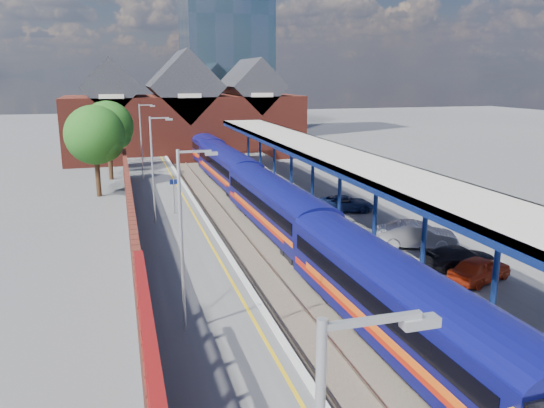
{
  "coord_description": "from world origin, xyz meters",
  "views": [
    {
      "loc": [
        -8.47,
        -12.87,
        10.54
      ],
      "look_at": [
        0.61,
        18.55,
        2.6
      ],
      "focal_mm": 35.0,
      "sensor_mm": 36.0,
      "label": 1
    }
  ],
  "objects": [
    {
      "name": "ground",
      "position": [
        0.0,
        30.0,
        0.0
      ],
      "size": [
        240.0,
        240.0,
        0.0
      ],
      "primitive_type": "plane",
      "color": "#5B5B5E",
      "rests_on": "ground"
    },
    {
      "name": "ballast_bed",
      "position": [
        0.0,
        20.0,
        0.03
      ],
      "size": [
        6.0,
        76.0,
        0.06
      ],
      "primitive_type": "cube",
      "color": "#473D33",
      "rests_on": "ground"
    },
    {
      "name": "rails",
      "position": [
        0.0,
        20.0,
        0.12
      ],
      "size": [
        4.51,
        76.0,
        0.14
      ],
      "color": "slate",
      "rests_on": "ground"
    },
    {
      "name": "left_platform",
      "position": [
        -5.5,
        20.0,
        0.5
      ],
      "size": [
        5.0,
        76.0,
        1.0
      ],
      "primitive_type": "cube",
      "color": "#565659",
      "rests_on": "ground"
    },
    {
      "name": "right_platform",
      "position": [
        6.0,
        20.0,
        0.5
      ],
      "size": [
        6.0,
        76.0,
        1.0
      ],
      "primitive_type": "cube",
      "color": "#565659",
      "rests_on": "ground"
    },
    {
      "name": "coping_left",
      "position": [
        -3.15,
        20.0,
        1.02
      ],
      "size": [
        0.3,
        76.0,
        0.05
      ],
      "primitive_type": "cube",
      "color": "silver",
      "rests_on": "left_platform"
    },
    {
      "name": "coping_right",
      "position": [
        3.15,
        20.0,
        1.02
      ],
      "size": [
        0.3,
        76.0,
        0.05
      ],
      "primitive_type": "cube",
      "color": "silver",
      "rests_on": "right_platform"
    },
    {
      "name": "yellow_line",
      "position": [
        -3.75,
        20.0,
        1.01
      ],
      "size": [
        0.14,
        76.0,
        0.01
      ],
      "primitive_type": "cube",
      "color": "yellow",
      "rests_on": "left_platform"
    },
    {
      "name": "train",
      "position": [
        1.49,
        28.92,
        2.12
      ],
      "size": [
        3.16,
        65.95,
        3.45
      ],
      "color": "#0C0E57",
      "rests_on": "ground"
    },
    {
      "name": "canopy",
      "position": [
        5.48,
        21.95,
        5.25
      ],
      "size": [
        4.5,
        52.0,
        4.48
      ],
      "color": "navy",
      "rests_on": "right_platform"
    },
    {
      "name": "lamp_post_b",
      "position": [
        -6.36,
        6.0,
        4.99
      ],
      "size": [
        1.48,
        0.18,
        7.0
      ],
      "color": "#A5A8AA",
      "rests_on": "left_platform"
    },
    {
      "name": "lamp_post_c",
      "position": [
        -6.36,
        22.0,
        4.99
      ],
      "size": [
        1.48,
        0.18,
        7.0
      ],
      "color": "#A5A8AA",
      "rests_on": "left_platform"
    },
    {
      "name": "lamp_post_d",
      "position": [
        -6.36,
        38.0,
        4.99
      ],
      "size": [
        1.48,
        0.18,
        7.0
      ],
      "color": "#A5A8AA",
      "rests_on": "left_platform"
    },
    {
      "name": "platform_sign",
      "position": [
        -5.0,
        24.0,
        2.69
      ],
      "size": [
        0.55,
        0.08,
        2.5
      ],
      "color": "#A5A8AA",
      "rests_on": "left_platform"
    },
    {
      "name": "brick_wall",
      "position": [
        -8.1,
        13.54,
        2.45
      ],
      "size": [
        0.35,
        50.0,
        3.86
      ],
      "color": "maroon",
      "rests_on": "left_platform"
    },
    {
      "name": "station_building",
      "position": [
        0.0,
        58.0,
        5.45
      ],
      "size": [
        30.0,
        12.12,
        13.78
      ],
      "color": "maroon",
      "rests_on": "ground"
    },
    {
      "name": "glass_tower",
      "position": [
        10.0,
        80.0,
        20.2
      ],
      "size": [
        14.2,
        14.2,
        40.3
      ],
      "color": "slate",
      "rests_on": "ground"
    },
    {
      "name": "tree_near",
      "position": [
        -10.35,
        35.91,
        5.35
      ],
      "size": [
        5.2,
        5.2,
        8.1
      ],
      "color": "#382314",
      "rests_on": "ground"
    },
    {
      "name": "tree_far",
      "position": [
        -9.35,
        43.91,
        5.35
      ],
      "size": [
        5.2,
        5.2,
        8.1
      ],
      "color": "#382314",
      "rests_on": "ground"
    },
    {
      "name": "parked_car_red",
      "position": [
        7.58,
        7.14,
        1.61
      ],
      "size": [
        3.88,
        2.6,
        1.23
      ],
      "primitive_type": "imported",
      "rotation": [
        0.0,
        0.0,
        1.92
      ],
      "color": "#AB280E",
      "rests_on": "right_platform"
    },
    {
      "name": "parked_car_silver",
      "position": [
        7.42,
        12.52,
        1.73
      ],
      "size": [
        4.71,
        3.17,
        1.47
      ],
      "primitive_type": "imported",
      "rotation": [
        0.0,
        0.0,
        1.17
      ],
      "color": "silver",
      "rests_on": "right_platform"
    },
    {
      "name": "parked_car_dark",
      "position": [
        7.76,
        8.97,
        1.57
      ],
      "size": [
        3.92,
        1.61,
        1.13
      ],
      "primitive_type": "imported",
      "rotation": [
        0.0,
        0.0,
        1.58
      ],
      "color": "black",
      "rests_on": "right_platform"
    },
    {
      "name": "parked_car_blue",
      "position": [
        6.92,
        21.32,
        1.57
      ],
      "size": [
        4.42,
        2.81,
        1.14
      ],
      "primitive_type": "imported",
      "rotation": [
        0.0,
        0.0,
        1.33
      ],
      "color": "navy",
      "rests_on": "right_platform"
    }
  ]
}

